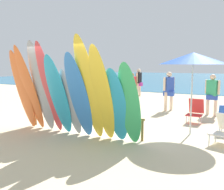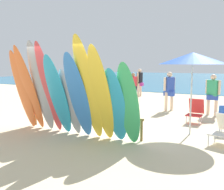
% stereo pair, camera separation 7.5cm
% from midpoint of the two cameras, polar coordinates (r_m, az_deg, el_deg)
% --- Properties ---
extents(ground, '(60.00, 60.00, 0.00)m').
position_cam_midpoint_polar(ground, '(20.47, 15.55, 1.25)').
color(ground, beige).
extents(ocean_water, '(60.00, 40.00, 0.02)m').
position_cam_midpoint_polar(ocean_water, '(37.20, 20.91, 3.61)').
color(ocean_water, teal).
rests_on(ocean_water, ground).
extents(surfboard_rack, '(3.90, 0.07, 0.60)m').
position_cam_midpoint_polar(surfboard_rack, '(7.39, -7.15, -4.81)').
color(surfboard_rack, brown).
rests_on(surfboard_rack, ground).
extents(surfboard_orange_0, '(0.60, 0.84, 2.44)m').
position_cam_midpoint_polar(surfboard_orange_0, '(8.01, -20.27, 1.00)').
color(surfboard_orange_0, orange).
rests_on(surfboard_orange_0, ground).
extents(surfboard_orange_1, '(0.56, 1.01, 2.57)m').
position_cam_midpoint_polar(surfboard_orange_1, '(7.72, -18.86, 1.29)').
color(surfboard_orange_1, orange).
rests_on(surfboard_orange_1, ground).
extents(surfboard_grey_2, '(0.56, 0.87, 2.69)m').
position_cam_midpoint_polar(surfboard_grey_2, '(7.46, -16.40, 1.66)').
color(surfboard_grey_2, '#999EA3').
rests_on(surfboard_grey_2, ground).
extents(surfboard_red_3, '(0.49, 0.94, 2.65)m').
position_cam_midpoint_polar(surfboard_red_3, '(7.23, -14.67, 1.41)').
color(surfboard_red_3, '#D13D42').
rests_on(surfboard_red_3, ground).
extents(surfboard_teal_4, '(0.59, 1.00, 2.29)m').
position_cam_midpoint_polar(surfboard_teal_4, '(6.94, -12.64, -0.26)').
color(surfboard_teal_4, '#289EC6').
rests_on(surfboard_teal_4, ground).
extents(surfboard_grey_5, '(0.53, 0.77, 1.92)m').
position_cam_midpoint_polar(surfboard_grey_5, '(6.88, -9.88, -1.82)').
color(surfboard_grey_5, '#999EA3').
rests_on(surfboard_grey_5, ground).
extents(surfboard_blue_6, '(0.57, 0.99, 2.34)m').
position_cam_midpoint_polar(surfboard_blue_6, '(6.52, -8.01, -0.43)').
color(surfboard_blue_6, '#337AD1').
rests_on(surfboard_blue_6, ground).
extents(surfboard_yellow_7, '(0.58, 1.11, 2.74)m').
position_cam_midpoint_polar(surfboard_yellow_7, '(6.28, -5.66, 1.20)').
color(surfboard_yellow_7, yellow).
rests_on(surfboard_yellow_7, ground).
extents(surfboard_yellow_8, '(0.54, 1.07, 2.49)m').
position_cam_midpoint_polar(surfboard_yellow_8, '(6.14, -2.62, -0.09)').
color(surfboard_yellow_8, yellow).
rests_on(surfboard_yellow_8, ground).
extents(surfboard_teal_9, '(0.58, 0.77, 1.95)m').
position_cam_midpoint_polar(surfboard_teal_9, '(6.17, 0.61, -2.62)').
color(surfboard_teal_9, '#289EC6').
rests_on(surfboard_teal_9, ground).
extents(surfboard_green_10, '(0.62, 0.72, 2.09)m').
position_cam_midpoint_polar(surfboard_green_10, '(6.00, 3.74, -2.24)').
color(surfboard_green_10, '#38B266').
rests_on(surfboard_green_10, ground).
extents(beachgoer_by_water, '(0.45, 0.66, 1.74)m').
position_cam_midpoint_polar(beachgoer_by_water, '(15.43, 6.09, 3.36)').
color(beachgoer_by_water, beige).
rests_on(beachgoer_by_water, ground).
extents(beachgoer_near_rack, '(0.48, 0.39, 1.54)m').
position_cam_midpoint_polar(beachgoer_near_rack, '(13.98, 4.59, 2.50)').
color(beachgoer_near_rack, '#9E704C').
rests_on(beachgoer_near_rack, ground).
extents(beachgoer_photographing, '(0.57, 0.36, 1.63)m').
position_cam_midpoint_polar(beachgoer_photographing, '(10.42, 22.08, 0.69)').
color(beachgoer_photographing, beige).
rests_on(beachgoer_photographing, ground).
extents(beachgoer_midbeach, '(0.44, 0.57, 1.70)m').
position_cam_midpoint_polar(beachgoer_midbeach, '(10.91, 12.88, 1.51)').
color(beachgoer_midbeach, beige).
rests_on(beachgoer_midbeach, ground).
extents(beach_chair_red, '(0.71, 0.87, 0.79)m').
position_cam_midpoint_polar(beach_chair_red, '(6.86, 24.39, -6.99)').
color(beach_chair_red, '#B7B7BC').
rests_on(beach_chair_red, ground).
extents(beach_chair_blue, '(0.54, 0.67, 0.83)m').
position_cam_midpoint_polar(beach_chair_blue, '(8.97, 18.57, -3.40)').
color(beach_chair_blue, '#B7B7BC').
rests_on(beach_chair_blue, ground).
extents(beach_umbrella, '(1.91, 1.91, 2.35)m').
position_cam_midpoint_polar(beach_umbrella, '(7.28, 18.05, 8.08)').
color(beach_umbrella, silver).
rests_on(beach_umbrella, ground).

